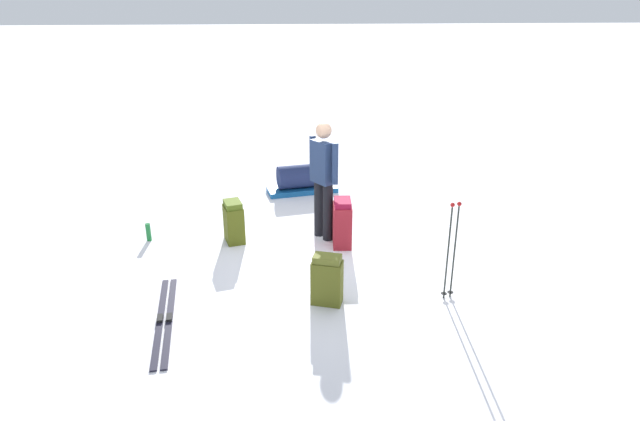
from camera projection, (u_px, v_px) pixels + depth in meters
name	position (u px, v px, depth m)	size (l,w,h in m)	color
ground_plane	(320.00, 258.00, 7.60)	(80.00, 80.00, 0.00)	white
skier_standing	(324.00, 175.00, 7.86)	(0.38, 0.48, 1.70)	black
ski_pair_near	(165.00, 319.00, 6.23)	(0.40, 1.78, 0.05)	black
backpack_large_dark	(342.00, 223.00, 7.85)	(0.27, 0.38, 0.69)	maroon
backpack_bright	(327.00, 280.00, 6.46)	(0.39, 0.29, 0.61)	#4C5017
backpack_small_spare	(234.00, 222.00, 7.98)	(0.33, 0.40, 0.61)	#4A5014
ski_poles_planted_near	(452.00, 246.00, 6.43)	(0.15, 0.09, 1.21)	black
gear_sled	(302.00, 180.00, 9.87)	(1.27, 0.69, 0.49)	#13508C
thermos_bottle	(148.00, 232.00, 8.07)	(0.07, 0.07, 0.26)	#196C2E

